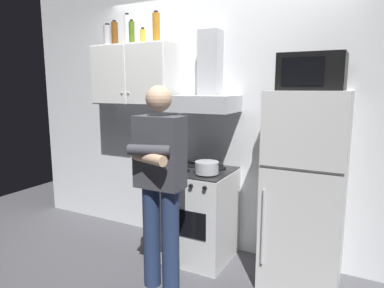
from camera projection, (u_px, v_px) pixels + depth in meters
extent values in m
plane|color=#4C4C51|center=(192.00, 269.00, 3.06)|extent=(7.00, 7.00, 0.00)
cube|color=white|center=(220.00, 115.00, 3.36)|extent=(4.80, 0.10, 2.70)
cube|color=white|center=(136.00, 75.00, 3.49)|extent=(0.90, 0.34, 0.60)
cube|color=white|center=(107.00, 75.00, 3.44)|extent=(0.43, 0.01, 0.58)
cube|color=white|center=(144.00, 74.00, 3.23)|extent=(0.43, 0.01, 0.58)
sphere|color=#B2B2B7|center=(122.00, 93.00, 3.37)|extent=(0.02, 0.02, 0.02)
sphere|color=#B2B2B7|center=(128.00, 93.00, 3.34)|extent=(0.02, 0.02, 0.02)
cube|color=silver|center=(199.00, 215.00, 3.23)|extent=(0.60, 0.60, 0.85)
cube|color=black|center=(200.00, 171.00, 3.16)|extent=(0.59, 0.59, 0.01)
cube|color=black|center=(184.00, 223.00, 2.96)|extent=(0.42, 0.01, 0.24)
cylinder|color=black|center=(181.00, 171.00, 3.11)|extent=(0.16, 0.16, 0.01)
cylinder|color=black|center=(207.00, 174.00, 2.99)|extent=(0.16, 0.16, 0.01)
cylinder|color=black|center=(193.00, 165.00, 3.32)|extent=(0.16, 0.16, 0.01)
cylinder|color=black|center=(218.00, 168.00, 3.20)|extent=(0.16, 0.16, 0.01)
cylinder|color=black|center=(164.00, 182.00, 2.99)|extent=(0.04, 0.02, 0.04)
cylinder|color=black|center=(176.00, 184.00, 2.93)|extent=(0.04, 0.02, 0.04)
cylinder|color=black|center=(191.00, 186.00, 2.86)|extent=(0.04, 0.02, 0.04)
cylinder|color=black|center=(205.00, 188.00, 2.80)|extent=(0.04, 0.02, 0.04)
cube|color=#B7BABF|center=(204.00, 104.00, 3.13)|extent=(0.60, 0.44, 0.15)
cube|color=#B7BABF|center=(210.00, 63.00, 3.19)|extent=(0.20, 0.16, 0.60)
cube|color=silver|center=(305.00, 191.00, 2.74)|extent=(0.60, 0.60, 1.60)
cube|color=#4C4C4C|center=(300.00, 170.00, 2.43)|extent=(0.59, 0.01, 0.01)
cylinder|color=silver|center=(263.00, 227.00, 2.61)|extent=(0.02, 0.02, 0.60)
cube|color=black|center=(312.00, 72.00, 2.60)|extent=(0.48, 0.36, 0.28)
cube|color=black|center=(303.00, 71.00, 2.46)|extent=(0.30, 0.01, 0.20)
cylinder|color=navy|center=(152.00, 236.00, 2.77)|extent=(0.14, 0.14, 0.85)
cylinder|color=navy|center=(171.00, 240.00, 2.69)|extent=(0.14, 0.14, 0.85)
cube|color=#3F3F47|center=(160.00, 152.00, 2.61)|extent=(0.38, 0.20, 0.56)
cylinder|color=#3F3F47|center=(149.00, 150.00, 2.48)|extent=(0.33, 0.17, 0.08)
cylinder|color=#DBAD89|center=(149.00, 158.00, 2.49)|extent=(0.33, 0.17, 0.08)
sphere|color=#DBAD89|center=(159.00, 99.00, 2.54)|extent=(0.20, 0.20, 0.20)
cylinder|color=#B7BABF|center=(207.00, 167.00, 2.98)|extent=(0.21, 0.21, 0.11)
cylinder|color=black|center=(194.00, 162.00, 3.04)|extent=(0.05, 0.01, 0.01)
cylinder|color=black|center=(221.00, 165.00, 2.92)|extent=(0.05, 0.01, 0.01)
cylinder|color=silver|center=(127.00, 31.00, 3.49)|extent=(0.07, 0.07, 0.30)
cylinder|color=black|center=(127.00, 14.00, 3.47)|extent=(0.04, 0.04, 0.02)
cylinder|color=#B7721E|center=(156.00, 28.00, 3.25)|extent=(0.07, 0.07, 0.27)
cylinder|color=black|center=(156.00, 12.00, 3.23)|extent=(0.04, 0.04, 0.02)
cylinder|color=brown|center=(115.00, 34.00, 3.52)|extent=(0.07, 0.07, 0.24)
cylinder|color=black|center=(114.00, 21.00, 3.50)|extent=(0.04, 0.04, 0.02)
cylinder|color=gold|center=(143.00, 37.00, 3.38)|extent=(0.06, 0.06, 0.14)
cylinder|color=black|center=(143.00, 29.00, 3.37)|extent=(0.03, 0.03, 0.02)
cylinder|color=#B2B5BA|center=(108.00, 36.00, 3.57)|extent=(0.09, 0.09, 0.21)
cylinder|color=black|center=(107.00, 25.00, 3.55)|extent=(0.05, 0.05, 0.02)
cylinder|color=#4C6B19|center=(132.00, 33.00, 3.39)|extent=(0.06, 0.06, 0.22)
cylinder|color=black|center=(131.00, 21.00, 3.37)|extent=(0.03, 0.03, 0.02)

